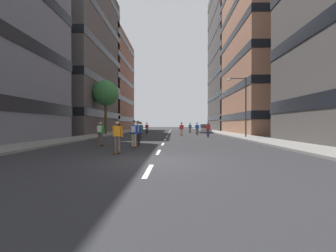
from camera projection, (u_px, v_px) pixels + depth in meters
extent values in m
plane|color=#28282B|center=(169.00, 133.00, 38.79)|extent=(175.83, 175.83, 0.00)
cube|color=gray|center=(121.00, 132.00, 42.67)|extent=(3.13, 80.59, 0.14)
cube|color=gray|center=(218.00, 132.00, 42.23)|extent=(3.13, 80.59, 0.14)
cube|color=silver|center=(148.00, 171.00, 7.49)|extent=(0.16, 2.20, 0.01)
cube|color=silver|center=(159.00, 152.00, 12.49)|extent=(0.16, 2.20, 0.01)
cube|color=silver|center=(163.00, 144.00, 17.49)|extent=(0.16, 2.20, 0.01)
cube|color=silver|center=(165.00, 140.00, 22.49)|extent=(0.16, 2.20, 0.01)
cube|color=silver|center=(167.00, 137.00, 27.49)|extent=(0.16, 2.20, 0.01)
cube|color=silver|center=(168.00, 135.00, 32.48)|extent=(0.16, 2.20, 0.01)
cube|color=silver|center=(169.00, 133.00, 37.48)|extent=(0.16, 2.20, 0.01)
cube|color=silver|center=(169.00, 132.00, 42.48)|extent=(0.16, 2.20, 0.01)
cube|color=silver|center=(170.00, 131.00, 47.48)|extent=(0.16, 2.20, 0.01)
cube|color=silver|center=(170.00, 131.00, 52.48)|extent=(0.16, 2.20, 0.01)
cube|color=silver|center=(170.00, 130.00, 57.48)|extent=(0.16, 2.20, 0.01)
cube|color=silver|center=(171.00, 130.00, 62.47)|extent=(0.16, 2.20, 0.01)
cube|color=silver|center=(171.00, 129.00, 67.47)|extent=(0.16, 2.20, 0.01)
cube|color=silver|center=(171.00, 129.00, 72.47)|extent=(0.16, 2.20, 0.01)
cube|color=#4C4744|center=(66.00, 56.00, 39.04)|extent=(14.00, 19.49, 26.41)
cube|color=black|center=(66.00, 115.00, 39.12)|extent=(14.12, 19.61, 1.10)
cube|color=black|center=(66.00, 84.00, 39.08)|extent=(14.12, 19.61, 1.10)
cube|color=black|center=(66.00, 53.00, 39.04)|extent=(14.12, 19.61, 1.10)
cube|color=black|center=(65.00, 22.00, 39.00)|extent=(14.12, 19.61, 1.10)
cube|color=brown|center=(99.00, 84.00, 56.87)|extent=(14.00, 19.00, 22.90)
cube|color=black|center=(99.00, 119.00, 56.94)|extent=(14.12, 19.12, 1.10)
cube|color=black|center=(99.00, 101.00, 56.90)|extent=(14.12, 19.12, 1.10)
cube|color=black|center=(99.00, 82.00, 56.86)|extent=(14.12, 19.12, 1.10)
cube|color=black|center=(99.00, 64.00, 56.83)|extent=(14.12, 19.12, 1.10)
cube|color=black|center=(99.00, 45.00, 56.79)|extent=(14.12, 19.12, 1.10)
cube|color=#9E6B51|center=(274.00, 39.00, 38.16)|extent=(14.00, 19.19, 31.50)
cube|color=black|center=(274.00, 117.00, 38.26)|extent=(14.12, 19.31, 1.10)
cube|color=black|center=(274.00, 90.00, 38.23)|extent=(14.12, 19.31, 1.10)
cube|color=black|center=(274.00, 63.00, 38.19)|extent=(14.12, 19.31, 1.10)
cube|color=black|center=(274.00, 36.00, 38.15)|extent=(14.12, 19.31, 1.10)
cube|color=black|center=(274.00, 9.00, 38.12)|extent=(14.12, 19.31, 1.10)
cube|color=#4C4744|center=(242.00, 58.00, 55.95)|extent=(14.00, 18.98, 35.48)
cube|color=black|center=(242.00, 118.00, 56.07)|extent=(14.12, 19.10, 1.10)
cube|color=black|center=(242.00, 97.00, 56.03)|extent=(14.12, 19.10, 1.10)
cube|color=black|center=(242.00, 77.00, 55.99)|extent=(14.12, 19.10, 1.10)
cube|color=black|center=(242.00, 56.00, 55.95)|extent=(14.12, 19.10, 1.10)
cube|color=black|center=(242.00, 35.00, 55.91)|extent=(14.12, 19.10, 1.10)
cube|color=black|center=(242.00, 14.00, 55.87)|extent=(14.12, 19.10, 1.10)
cube|color=#B2B7BF|center=(205.00, 130.00, 40.27)|extent=(1.80, 4.40, 0.70)
cube|color=#2D3338|center=(205.00, 126.00, 40.12)|extent=(1.60, 2.10, 0.64)
cylinder|color=black|center=(199.00, 131.00, 41.74)|extent=(0.22, 0.64, 0.64)
cylinder|color=black|center=(208.00, 131.00, 41.70)|extent=(0.22, 0.64, 0.64)
cylinder|color=black|center=(201.00, 131.00, 38.84)|extent=(0.22, 0.64, 0.64)
cylinder|color=black|center=(211.00, 131.00, 38.80)|extent=(0.22, 0.64, 0.64)
cylinder|color=#4C3823|center=(106.00, 118.00, 33.26)|extent=(0.36, 0.36, 4.63)
sphere|color=#387A3D|center=(106.00, 93.00, 33.23)|extent=(3.66, 3.66, 3.66)
cylinder|color=#3F3F44|center=(246.00, 107.00, 25.10)|extent=(0.16, 0.16, 6.50)
cylinder|color=#3F3F44|center=(238.00, 78.00, 25.09)|extent=(1.80, 0.10, 0.10)
ellipsoid|color=silver|center=(229.00, 80.00, 25.12)|extent=(0.50, 0.30, 0.24)
cube|color=brown|center=(208.00, 137.00, 26.68)|extent=(0.21, 0.90, 0.02)
cylinder|color=#D8BF4C|center=(208.00, 137.00, 27.00)|extent=(0.18, 0.07, 0.07)
cylinder|color=#D8BF4C|center=(208.00, 137.00, 26.36)|extent=(0.18, 0.07, 0.07)
cylinder|color=#2D334C|center=(207.00, 133.00, 26.68)|extent=(0.14, 0.14, 0.80)
cylinder|color=#2D334C|center=(209.00, 133.00, 26.67)|extent=(0.14, 0.14, 0.80)
cube|color=red|center=(208.00, 127.00, 26.67)|extent=(0.32, 0.20, 0.55)
cylinder|color=red|center=(206.00, 127.00, 26.73)|extent=(0.09, 0.23, 0.55)
cylinder|color=red|center=(210.00, 127.00, 26.71)|extent=(0.09, 0.23, 0.55)
sphere|color=#997051|center=(208.00, 123.00, 26.68)|extent=(0.22, 0.22, 0.22)
sphere|color=black|center=(208.00, 123.00, 26.68)|extent=(0.21, 0.21, 0.21)
cube|color=brown|center=(117.00, 152.00, 11.84)|extent=(0.25, 0.91, 0.02)
cylinder|color=#D8BF4C|center=(119.00, 152.00, 12.16)|extent=(0.18, 0.08, 0.07)
cylinder|color=#D8BF4C|center=(115.00, 154.00, 11.52)|extent=(0.18, 0.08, 0.07)
cylinder|color=#594C47|center=(115.00, 144.00, 11.84)|extent=(0.15, 0.15, 0.80)
cylinder|color=#594C47|center=(119.00, 144.00, 11.83)|extent=(0.15, 0.15, 0.80)
cube|color=orange|center=(117.00, 131.00, 11.83)|extent=(0.33, 0.22, 0.55)
cylinder|color=orange|center=(113.00, 132.00, 11.90)|extent=(0.10, 0.23, 0.55)
cylinder|color=orange|center=(122.00, 132.00, 11.86)|extent=(0.10, 0.23, 0.55)
sphere|color=tan|center=(117.00, 122.00, 11.85)|extent=(0.22, 0.22, 0.22)
sphere|color=black|center=(117.00, 121.00, 11.85)|extent=(0.21, 0.21, 0.21)
cube|color=brown|center=(197.00, 134.00, 32.89)|extent=(0.40, 0.92, 0.02)
cylinder|color=#D8BF4C|center=(197.00, 134.00, 33.20)|extent=(0.19, 0.11, 0.07)
cylinder|color=#D8BF4C|center=(197.00, 135.00, 32.58)|extent=(0.19, 0.11, 0.07)
cylinder|color=#594C47|center=(196.00, 131.00, 32.91)|extent=(0.17, 0.17, 0.80)
cylinder|color=#594C47|center=(198.00, 131.00, 32.87)|extent=(0.17, 0.17, 0.80)
cube|color=blue|center=(197.00, 127.00, 32.88)|extent=(0.36, 0.27, 0.55)
cylinder|color=blue|center=(196.00, 127.00, 32.99)|extent=(0.14, 0.24, 0.55)
cylinder|color=blue|center=(199.00, 127.00, 32.88)|extent=(0.14, 0.24, 0.55)
sphere|color=beige|center=(197.00, 123.00, 32.90)|extent=(0.22, 0.22, 0.22)
sphere|color=black|center=(197.00, 123.00, 32.90)|extent=(0.21, 0.21, 0.21)
cube|color=brown|center=(190.00, 132.00, 40.50)|extent=(0.37, 0.92, 0.02)
cylinder|color=#D8BF4C|center=(190.00, 133.00, 40.81)|extent=(0.19, 0.10, 0.07)
cylinder|color=#D8BF4C|center=(190.00, 133.00, 40.19)|extent=(0.19, 0.10, 0.07)
cylinder|color=#594C47|center=(190.00, 130.00, 40.51)|extent=(0.16, 0.16, 0.80)
cylinder|color=#594C47|center=(191.00, 130.00, 40.47)|extent=(0.16, 0.16, 0.80)
cube|color=blue|center=(190.00, 126.00, 40.49)|extent=(0.35, 0.26, 0.55)
cylinder|color=blue|center=(189.00, 126.00, 40.59)|extent=(0.13, 0.24, 0.55)
cylinder|color=blue|center=(191.00, 126.00, 40.49)|extent=(0.13, 0.24, 0.55)
sphere|color=beige|center=(190.00, 124.00, 40.50)|extent=(0.22, 0.22, 0.22)
sphere|color=black|center=(190.00, 123.00, 40.50)|extent=(0.21, 0.21, 0.21)
cube|color=#4C8C4C|center=(190.00, 126.00, 40.31)|extent=(0.29, 0.21, 0.40)
cube|color=brown|center=(182.00, 135.00, 29.73)|extent=(0.27, 0.91, 0.02)
cylinder|color=#D8BF4C|center=(181.00, 136.00, 30.05)|extent=(0.19, 0.08, 0.07)
cylinder|color=#D8BF4C|center=(182.00, 136.00, 29.42)|extent=(0.19, 0.08, 0.07)
cylinder|color=tan|center=(181.00, 132.00, 29.73)|extent=(0.15, 0.15, 0.80)
cylinder|color=tan|center=(182.00, 132.00, 29.74)|extent=(0.15, 0.15, 0.80)
cube|color=red|center=(182.00, 127.00, 29.73)|extent=(0.34, 0.23, 0.55)
cylinder|color=red|center=(180.00, 127.00, 29.76)|extent=(0.11, 0.24, 0.55)
cylinder|color=red|center=(183.00, 127.00, 29.79)|extent=(0.11, 0.24, 0.55)
sphere|color=#997051|center=(182.00, 123.00, 29.74)|extent=(0.22, 0.22, 0.22)
sphere|color=black|center=(182.00, 123.00, 29.74)|extent=(0.21, 0.21, 0.21)
cube|color=brown|center=(99.00, 139.00, 22.15)|extent=(0.37, 0.92, 0.02)
cylinder|color=#D8BF4C|center=(101.00, 139.00, 22.47)|extent=(0.19, 0.10, 0.07)
cylinder|color=#D8BF4C|center=(98.00, 140.00, 21.84)|extent=(0.19, 0.10, 0.07)
cylinder|color=#594C47|center=(99.00, 135.00, 22.17)|extent=(0.16, 0.16, 0.80)
cylinder|color=#594C47|center=(100.00, 135.00, 22.13)|extent=(0.16, 0.16, 0.80)
cube|color=red|center=(99.00, 128.00, 22.14)|extent=(0.35, 0.26, 0.55)
cylinder|color=red|center=(98.00, 128.00, 22.24)|extent=(0.13, 0.24, 0.55)
cylinder|color=red|center=(102.00, 128.00, 22.15)|extent=(0.13, 0.24, 0.55)
sphere|color=beige|center=(99.00, 123.00, 22.16)|extent=(0.22, 0.22, 0.22)
sphere|color=black|center=(99.00, 123.00, 22.16)|extent=(0.21, 0.21, 0.21)
cube|color=#3F72BF|center=(98.00, 128.00, 21.97)|extent=(0.29, 0.21, 0.40)
cube|color=brown|center=(133.00, 132.00, 39.59)|extent=(0.34, 0.92, 0.02)
cylinder|color=#D8BF4C|center=(134.00, 133.00, 39.91)|extent=(0.19, 0.10, 0.07)
cylinder|color=#D8BF4C|center=(133.00, 133.00, 39.27)|extent=(0.19, 0.10, 0.07)
cylinder|color=#594C47|center=(133.00, 130.00, 39.58)|extent=(0.16, 0.16, 0.80)
cylinder|color=#594C47|center=(134.00, 130.00, 39.60)|extent=(0.16, 0.16, 0.80)
cube|color=black|center=(133.00, 126.00, 39.58)|extent=(0.35, 0.25, 0.55)
cylinder|color=black|center=(132.00, 126.00, 39.60)|extent=(0.12, 0.24, 0.55)
cylinder|color=black|center=(135.00, 126.00, 39.66)|extent=(0.12, 0.24, 0.55)
sphere|color=tan|center=(133.00, 124.00, 39.60)|extent=(0.22, 0.22, 0.22)
sphere|color=black|center=(133.00, 123.00, 39.60)|extent=(0.21, 0.21, 0.21)
cube|color=#3F72BF|center=(133.00, 126.00, 39.40)|extent=(0.28, 0.20, 0.40)
cube|color=brown|center=(100.00, 145.00, 15.86)|extent=(0.24, 0.91, 0.02)
cylinder|color=#D8BF4C|center=(102.00, 145.00, 16.18)|extent=(0.18, 0.08, 0.07)
cylinder|color=#D8BF4C|center=(99.00, 146.00, 15.54)|extent=(0.18, 0.08, 0.07)
cylinder|color=#594C47|center=(99.00, 139.00, 15.86)|extent=(0.15, 0.15, 0.80)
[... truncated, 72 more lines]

